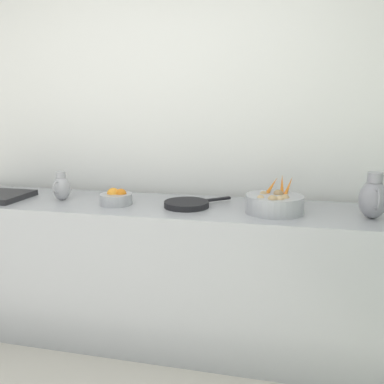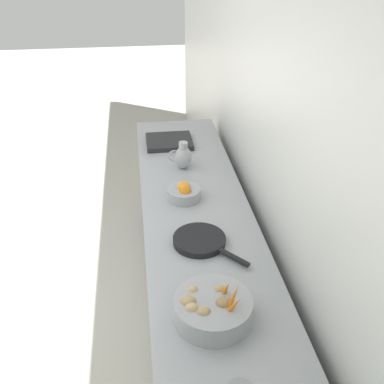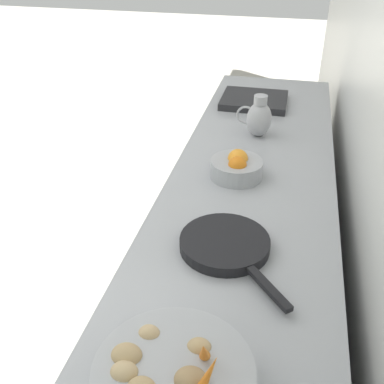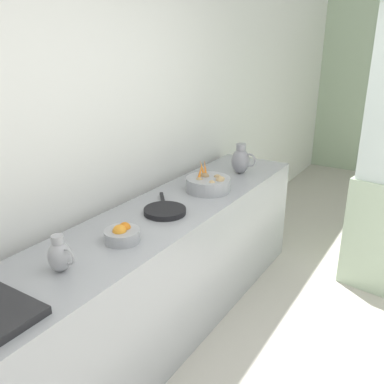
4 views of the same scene
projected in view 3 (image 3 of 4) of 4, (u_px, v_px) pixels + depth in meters
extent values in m
cube|color=#9EA0A5|center=(232.00, 333.00, 1.69)|extent=(0.63, 3.23, 0.91)
cylinder|color=#9EA0A5|center=(174.00, 384.00, 0.93)|extent=(0.33, 0.33, 0.10)
cone|color=orange|center=(204.00, 352.00, 0.89)|extent=(0.04, 0.09, 0.12)
cone|color=orange|center=(206.00, 379.00, 0.84)|extent=(0.07, 0.03, 0.14)
ellipsoid|color=tan|center=(127.00, 356.00, 0.93)|extent=(0.07, 0.06, 0.05)
ellipsoid|color=tan|center=(199.00, 348.00, 0.96)|extent=(0.05, 0.05, 0.04)
ellipsoid|color=tan|center=(124.00, 373.00, 0.90)|extent=(0.06, 0.05, 0.04)
ellipsoid|color=#9E7F56|center=(191.00, 381.00, 0.88)|extent=(0.07, 0.06, 0.05)
ellipsoid|color=tan|center=(149.00, 334.00, 0.99)|extent=(0.05, 0.04, 0.04)
cylinder|color=#9EA0A5|center=(236.00, 169.00, 1.75)|extent=(0.20, 0.20, 0.07)
sphere|color=orange|center=(238.00, 159.00, 1.75)|extent=(0.08, 0.08, 0.08)
sphere|color=orange|center=(237.00, 165.00, 1.70)|extent=(0.07, 0.07, 0.07)
ellipsoid|color=#A3A3A8|center=(259.00, 119.00, 2.05)|extent=(0.11, 0.11, 0.16)
cylinder|color=#A3A3A8|center=(261.00, 100.00, 2.00)|extent=(0.06, 0.06, 0.04)
torus|color=#A3A3A8|center=(246.00, 115.00, 2.05)|extent=(0.09, 0.01, 0.09)
cube|color=#232326|center=(254.00, 100.00, 2.42)|extent=(0.34, 0.30, 0.04)
cylinder|color=black|center=(225.00, 243.00, 1.38)|extent=(0.27, 0.27, 0.03)
cube|color=black|center=(269.00, 288.00, 1.21)|extent=(0.13, 0.15, 0.02)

